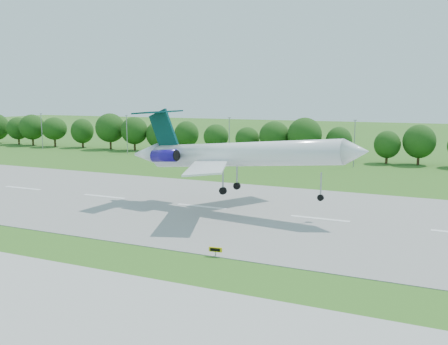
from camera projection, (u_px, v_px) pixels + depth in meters
ground at (109, 249)px, 60.78m from camera, size 600.00×600.00×0.00m
runway at (202, 207)px, 83.28m from camera, size 400.00×45.00×0.08m
tree_line at (307, 138)px, 142.64m from camera, size 288.40×8.40×10.40m
light_poles at (288, 140)px, 134.63m from camera, size 175.90×0.25×12.19m
airliner at (231, 154)px, 79.87m from camera, size 41.66×30.14×13.30m
taxi_sign_centre at (216, 250)px, 57.72m from camera, size 1.60×0.39×1.12m
service_vehicle_a at (228, 161)px, 135.52m from camera, size 3.58×2.32×1.11m
service_vehicle_b at (246, 160)px, 138.30m from camera, size 4.10×2.38×1.31m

